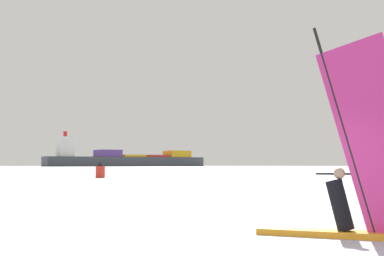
# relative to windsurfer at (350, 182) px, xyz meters

# --- Properties ---
(ground_plane) EXTENTS (4000.00, 4000.00, 0.00)m
(ground_plane) POSITION_rel_windsurfer_xyz_m (-1.81, -2.22, -1.05)
(ground_plane) COLOR #9EA8B2
(windsurfer) EXTENTS (3.29, 1.61, 4.15)m
(windsurfer) POSITION_rel_windsurfer_xyz_m (0.00, 0.00, 0.00)
(windsurfer) COLOR orange
(windsurfer) RESTS_ON ground_plane
(cargo_ship) EXTENTS (174.92, 117.03, 38.20)m
(cargo_ship) POSITION_rel_windsurfer_xyz_m (-110.46, 647.23, 7.32)
(cargo_ship) COLOR #3F444C
(cargo_ship) RESTS_ON ground_plane
(distant_headland) EXTENTS (1045.60, 667.48, 54.89)m
(distant_headland) POSITION_rel_windsurfer_xyz_m (-173.19, 1363.42, 26.39)
(distant_headland) COLOR #60665B
(distant_headland) RESTS_ON ground_plane
(channel_buoy) EXTENTS (1.02, 1.02, 1.77)m
(channel_buoy) POSITION_rel_windsurfer_xyz_m (-15.33, 51.35, -0.27)
(channel_buoy) COLOR red
(channel_buoy) RESTS_ON ground_plane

